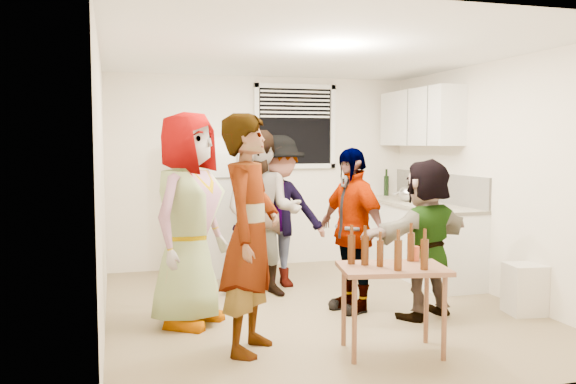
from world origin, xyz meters
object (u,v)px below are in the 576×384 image
object	(u,v)px
blue_cup	(425,208)
beer_bottle_counter	(435,208)
kettle	(408,201)
trash_bin	(525,288)
serving_table	(392,353)
red_cup	(414,260)
wine_bottle	(386,196)
guest_back_right	(278,286)
guest_grey	(190,324)
guest_orange	(425,316)
guest_stripe	(251,351)
refrigerator	(210,206)
guest_back_left	(263,295)
guest_black	(351,310)
beer_bottle_table	(380,266)

from	to	relation	value
blue_cup	beer_bottle_counter	bearing A→B (deg)	-14.08
kettle	trash_bin	world-z (taller)	kettle
serving_table	red_cup	distance (m)	0.75
wine_bottle	guest_back_right	xyz separation A→B (m)	(-1.87, -1.13, -0.90)
beer_bottle_counter	guest_grey	world-z (taller)	beer_bottle_counter
blue_cup	guest_orange	size ratio (longest dim) A/B	0.08
trash_bin	guest_stripe	size ratio (longest dim) A/B	0.26
wine_bottle	beer_bottle_counter	distance (m)	1.60
kettle	refrigerator	bearing A→B (deg)	-173.78
guest_back_left	guest_stripe	bearing A→B (deg)	-82.60
beer_bottle_counter	trash_bin	world-z (taller)	beer_bottle_counter
red_cup	guest_black	distance (m)	1.26
kettle	wine_bottle	distance (m)	0.84
serving_table	guest_orange	world-z (taller)	serving_table
kettle	guest_orange	distance (m)	2.18
guest_black	kettle	bearing A→B (deg)	121.13
trash_bin	guest_orange	distance (m)	1.01
beer_bottle_table	beer_bottle_counter	bearing A→B (deg)	50.65
wine_bottle	guest_back_right	bearing A→B (deg)	-148.77
beer_bottle_counter	trash_bin	size ratio (longest dim) A/B	0.43
red_cup	wine_bottle	bearing A→B (deg)	68.35
beer_bottle_counter	guest_back_right	bearing A→B (deg)	164.90
blue_cup	beer_bottle_table	world-z (taller)	blue_cup
blue_cup	guest_black	xyz separation A→B (m)	(-1.18, -0.70, -0.90)
beer_bottle_table	guest_black	distance (m)	1.41
guest_black	trash_bin	bearing A→B (deg)	53.55
wine_bottle	blue_cup	world-z (taller)	wine_bottle
guest_back_right	refrigerator	bearing A→B (deg)	121.96
beer_bottle_counter	guest_back_left	bearing A→B (deg)	176.46
blue_cup	red_cup	xyz separation A→B (m)	(-1.06, -1.76, -0.21)
wine_bottle	serving_table	xyz separation A→B (m)	(-1.59, -3.49, -0.90)
wine_bottle	serving_table	bearing A→B (deg)	-114.47
guest_stripe	guest_orange	bearing A→B (deg)	-44.55
beer_bottle_table	refrigerator	bearing A→B (deg)	104.13
serving_table	guest_back_right	xyz separation A→B (m)	(-0.28, 2.36, 0.00)
beer_bottle_table	blue_cup	bearing A→B (deg)	53.20
beer_bottle_counter	red_cup	size ratio (longest dim) A/B	1.78
guest_black	serving_table	bearing A→B (deg)	-22.83
wine_bottle	guest_grey	size ratio (longest dim) A/B	0.14
trash_bin	beer_bottle_counter	bearing A→B (deg)	101.65
wine_bottle	guest_back_left	bearing A→B (deg)	-145.36
beer_bottle_counter	guest_black	bearing A→B (deg)	-152.37
guest_stripe	guest_orange	size ratio (longest dim) A/B	1.25
guest_stripe	red_cup	bearing A→B (deg)	-67.21
guest_stripe	guest_back_right	bearing A→B (deg)	9.78
red_cup	guest_stripe	bearing A→B (deg)	172.05
guest_orange	guest_black	bearing A→B (deg)	-55.56
beer_bottle_counter	guest_black	distance (m)	1.71
trash_bin	guest_black	world-z (taller)	trash_bin
wine_bottle	beer_bottle_table	bearing A→B (deg)	-115.93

